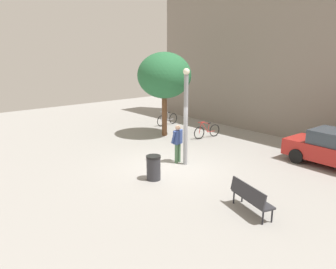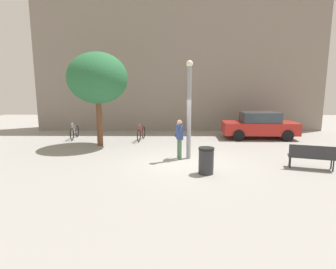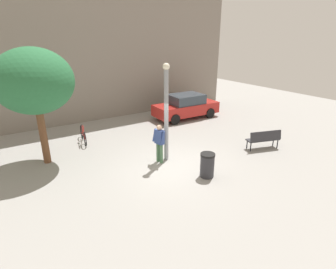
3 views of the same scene
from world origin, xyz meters
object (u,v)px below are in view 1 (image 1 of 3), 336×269
(lamppost, at_px, (186,114))
(trash_bin, at_px, (154,168))
(plaza_tree, at_px, (164,76))
(bicycle_silver, at_px, (167,119))
(bicycle_red, at_px, (207,131))
(person_by_lamppost, at_px, (178,141))
(park_bench, at_px, (250,196))

(lamppost, relative_size, trash_bin, 4.32)
(plaza_tree, xyz_separation_m, bicycle_silver, (-1.96, 1.86, -3.03))
(bicycle_red, distance_m, trash_bin, 6.73)
(lamppost, bearing_deg, person_by_lamppost, -167.45)
(plaza_tree, height_order, bicycle_red, plaza_tree)
(plaza_tree, relative_size, trash_bin, 4.97)
(lamppost, relative_size, plaza_tree, 0.87)
(bicycle_red, bearing_deg, trash_bin, -64.22)
(plaza_tree, bearing_deg, bicycle_red, 36.41)
(lamppost, bearing_deg, plaza_tree, 150.46)
(park_bench, xyz_separation_m, bicycle_silver, (-10.84, 5.89, -0.16))
(bicycle_silver, bearing_deg, bicycle_red, -5.92)
(lamppost, height_order, trash_bin, lamppost)
(trash_bin, bearing_deg, person_by_lamppost, 113.66)
(plaza_tree, relative_size, bicycle_red, 2.61)
(person_by_lamppost, bearing_deg, bicycle_red, 116.81)
(lamppost, height_order, person_by_lamppost, lamppost)
(lamppost, xyz_separation_m, person_by_lamppost, (-0.39, -0.09, -1.25))
(bicycle_red, xyz_separation_m, trash_bin, (2.93, -6.06, 0.09))
(bicycle_silver, bearing_deg, plaza_tree, -43.47)
(person_by_lamppost, relative_size, trash_bin, 1.76)
(person_by_lamppost, bearing_deg, lamppost, 12.55)
(lamppost, xyz_separation_m, trash_bin, (0.49, -2.11, -1.73))
(person_by_lamppost, height_order, bicycle_red, person_by_lamppost)
(plaza_tree, bearing_deg, trash_bin, -43.24)
(plaza_tree, bearing_deg, lamppost, -29.54)
(person_by_lamppost, xyz_separation_m, bicycle_silver, (-5.98, 4.45, -0.58))
(bicycle_red, height_order, trash_bin, bicycle_red)
(lamppost, relative_size, park_bench, 2.45)
(lamppost, xyz_separation_m, plaza_tree, (-4.41, 2.50, 1.20))
(park_bench, xyz_separation_m, bicycle_red, (-6.90, 5.48, -0.16))
(bicycle_red, relative_size, bicycle_silver, 1.00)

